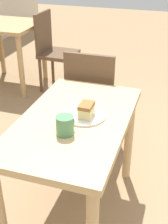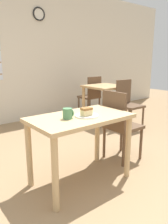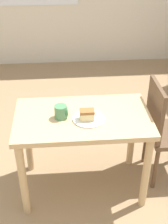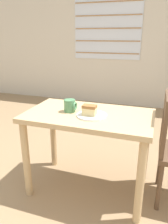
{
  "view_description": "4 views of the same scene",
  "coord_description": "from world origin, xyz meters",
  "px_view_note": "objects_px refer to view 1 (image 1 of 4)",
  "views": [
    {
      "loc": [
        -1.47,
        -0.17,
        1.61
      ],
      "look_at": [
        -0.02,
        0.3,
        0.77
      ],
      "focal_mm": 50.0,
      "sensor_mm": 36.0,
      "label": 1
    },
    {
      "loc": [
        -1.35,
        -1.33,
        1.29
      ],
      "look_at": [
        -0.05,
        0.29,
        0.78
      ],
      "focal_mm": 35.0,
      "sensor_mm": 36.0,
      "label": 2
    },
    {
      "loc": [
        -0.19,
        -1.59,
        2.03
      ],
      "look_at": [
        -0.04,
        0.3,
        0.8
      ],
      "focal_mm": 50.0,
      "sensor_mm": 36.0,
      "label": 3
    },
    {
      "loc": [
        0.46,
        -1.23,
        1.33
      ],
      "look_at": [
        -0.06,
        0.3,
        0.75
      ],
      "focal_mm": 35.0,
      "sensor_mm": 36.0,
      "label": 4
    }
  ],
  "objects_px": {
    "chair_far_corner": "(53,49)",
    "dining_table_far": "(8,36)",
    "chair_near_window": "(93,100)",
    "cake_slice": "(86,110)",
    "dining_table_near": "(74,137)",
    "coffee_mug": "(65,125)",
    "plate": "(84,116)"
  },
  "relations": [
    {
      "from": "dining_table_far",
      "to": "chair_near_window",
      "type": "xyz_separation_m",
      "value": [
        -1.07,
        -1.37,
        -0.12
      ]
    },
    {
      "from": "dining_table_near",
      "to": "chair_far_corner",
      "type": "distance_m",
      "value": 2.05
    },
    {
      "from": "chair_near_window",
      "to": "plate",
      "type": "height_order",
      "value": "chair_near_window"
    },
    {
      "from": "dining_table_far",
      "to": "plate",
      "type": "distance_m",
      "value": 2.3
    },
    {
      "from": "dining_table_far",
      "to": "cake_slice",
      "type": "relative_size",
      "value": 7.25
    },
    {
      "from": "chair_far_corner",
      "to": "plate",
      "type": "xyz_separation_m",
      "value": [
        -1.79,
        -0.96,
        0.24
      ]
    },
    {
      "from": "dining_table_far",
      "to": "cake_slice",
      "type": "bearing_deg",
      "value": -138.7
    },
    {
      "from": "dining_table_far",
      "to": "chair_far_corner",
      "type": "xyz_separation_m",
      "value": [
        0.06,
        -0.55,
        -0.12
      ]
    },
    {
      "from": "cake_slice",
      "to": "coffee_mug",
      "type": "xyz_separation_m",
      "value": [
        -0.18,
        0.06,
        -0.0
      ]
    },
    {
      "from": "cake_slice",
      "to": "coffee_mug",
      "type": "height_order",
      "value": "coffee_mug"
    },
    {
      "from": "dining_table_near",
      "to": "coffee_mug",
      "type": "xyz_separation_m",
      "value": [
        -0.16,
        -0.01,
        0.18
      ]
    },
    {
      "from": "chair_near_window",
      "to": "chair_far_corner",
      "type": "relative_size",
      "value": 1.0
    },
    {
      "from": "chair_far_corner",
      "to": "plate",
      "type": "distance_m",
      "value": 2.05
    },
    {
      "from": "chair_near_window",
      "to": "coffee_mug",
      "type": "bearing_deg",
      "value": 96.9
    },
    {
      "from": "dining_table_near",
      "to": "chair_far_corner",
      "type": "height_order",
      "value": "chair_far_corner"
    },
    {
      "from": "chair_near_window",
      "to": "coffee_mug",
      "type": "height_order",
      "value": "chair_near_window"
    },
    {
      "from": "coffee_mug",
      "to": "dining_table_near",
      "type": "bearing_deg",
      "value": 3.0
    },
    {
      "from": "plate",
      "to": "dining_table_far",
      "type": "bearing_deg",
      "value": 41.18
    },
    {
      "from": "chair_far_corner",
      "to": "coffee_mug",
      "type": "bearing_deg",
      "value": -153.17
    },
    {
      "from": "dining_table_near",
      "to": "dining_table_far",
      "type": "relative_size",
      "value": 1.34
    },
    {
      "from": "dining_table_far",
      "to": "coffee_mug",
      "type": "bearing_deg",
      "value": -142.57
    },
    {
      "from": "chair_near_window",
      "to": "cake_slice",
      "type": "xyz_separation_m",
      "value": [
        -0.68,
        -0.16,
        0.28
      ]
    },
    {
      "from": "plate",
      "to": "cake_slice",
      "type": "bearing_deg",
      "value": -122.8
    },
    {
      "from": "chair_far_corner",
      "to": "dining_table_far",
      "type": "bearing_deg",
      "value": 97.99
    },
    {
      "from": "dining_table_near",
      "to": "plate",
      "type": "relative_size",
      "value": 4.26
    },
    {
      "from": "dining_table_near",
      "to": "coffee_mug",
      "type": "height_order",
      "value": "coffee_mug"
    },
    {
      "from": "plate",
      "to": "coffee_mug",
      "type": "bearing_deg",
      "value": 168.16
    },
    {
      "from": "chair_near_window",
      "to": "coffee_mug",
      "type": "relative_size",
      "value": 8.85
    },
    {
      "from": "chair_near_window",
      "to": "plate",
      "type": "distance_m",
      "value": 0.72
    },
    {
      "from": "dining_table_near",
      "to": "plate",
      "type": "bearing_deg",
      "value": -53.28
    },
    {
      "from": "dining_table_far",
      "to": "plate",
      "type": "xyz_separation_m",
      "value": [
        -1.73,
        -1.52,
        0.12
      ]
    },
    {
      "from": "dining_table_far",
      "to": "plate",
      "type": "height_order",
      "value": "dining_table_far"
    }
  ]
}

